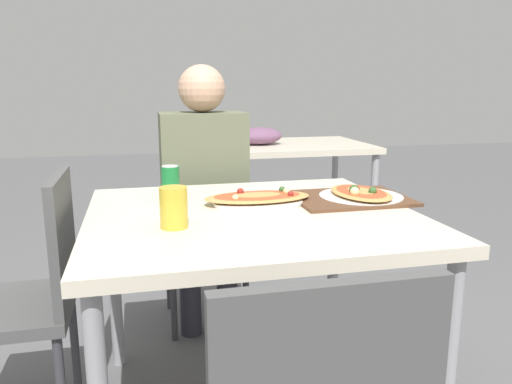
{
  "coord_description": "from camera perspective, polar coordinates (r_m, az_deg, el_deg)",
  "views": [
    {
      "loc": [
        -0.36,
        -1.58,
        1.17
      ],
      "look_at": [
        0.02,
        0.03,
        0.81
      ],
      "focal_mm": 35.0,
      "sensor_mm": 36.0,
      "label": 1
    }
  ],
  "objects": [
    {
      "name": "dining_table",
      "position": [
        1.69,
        -0.51,
        -4.71
      ],
      "size": [
        1.08,
        0.99,
        0.75
      ],
      "color": "beige",
      "rests_on": "ground_plane"
    },
    {
      "name": "background_table",
      "position": [
        3.57,
        3.2,
        4.61
      ],
      "size": [
        1.1,
        0.8,
        0.87
      ],
      "color": "beige",
      "rests_on": "ground_plane"
    },
    {
      "name": "pizza_main",
      "position": [
        1.78,
        0.19,
        -0.78
      ],
      "size": [
        0.38,
        0.32,
        0.05
      ],
      "color": "white",
      "rests_on": "dining_table"
    },
    {
      "name": "chair_far_seated",
      "position": [
        2.51,
        -6.17,
        -3.12
      ],
      "size": [
        0.4,
        0.4,
        0.89
      ],
      "rotation": [
        0.0,
        0.0,
        3.14
      ],
      "color": "#4C4C4C",
      "rests_on": "ground_plane"
    },
    {
      "name": "drink_glass",
      "position": [
        1.5,
        -9.39,
        -1.76
      ],
      "size": [
        0.08,
        0.08,
        0.12
      ],
      "color": "gold",
      "rests_on": "dining_table"
    },
    {
      "name": "pizza_second",
      "position": [
        1.89,
        11.88,
        -0.29
      ],
      "size": [
        0.31,
        0.31,
        0.06
      ],
      "color": "white",
      "rests_on": "dining_table"
    },
    {
      "name": "soda_can",
      "position": [
        1.87,
        -9.73,
        1.08
      ],
      "size": [
        0.07,
        0.07,
        0.12
      ],
      "color": "#197233",
      "rests_on": "dining_table"
    },
    {
      "name": "serving_tray",
      "position": [
        1.87,
        10.64,
        -0.69
      ],
      "size": [
        0.42,
        0.32,
        0.01
      ],
      "color": "brown",
      "rests_on": "dining_table"
    },
    {
      "name": "person_seated",
      "position": [
        2.35,
        -5.95,
        1.69
      ],
      "size": [
        0.39,
        0.26,
        1.26
      ],
      "rotation": [
        0.0,
        0.0,
        3.14
      ],
      "color": "#2D2D38",
      "rests_on": "ground_plane"
    },
    {
      "name": "chair_side_left",
      "position": [
        1.82,
        -24.49,
        -10.31
      ],
      "size": [
        0.4,
        0.4,
        0.89
      ],
      "rotation": [
        0.0,
        0.0,
        1.57
      ],
      "color": "#4C4C4C",
      "rests_on": "ground_plane"
    }
  ]
}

